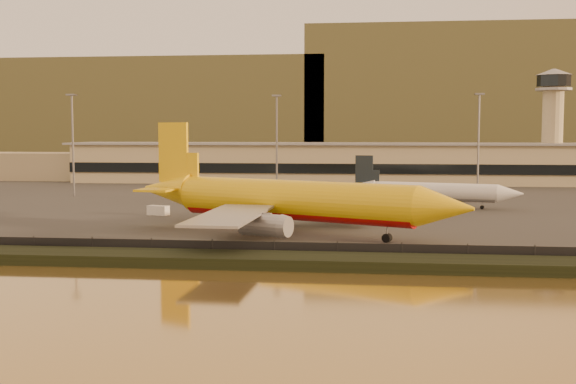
# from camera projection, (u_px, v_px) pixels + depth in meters

# --- Properties ---
(ground) EXTENTS (900.00, 900.00, 0.00)m
(ground) POSITION_uv_depth(u_px,v_px,m) (273.00, 244.00, 104.57)
(ground) COLOR black
(ground) RESTS_ON ground
(embankment) EXTENTS (320.00, 7.00, 1.40)m
(embankment) POSITION_uv_depth(u_px,v_px,m) (254.00, 260.00, 87.69)
(embankment) COLOR black
(embankment) RESTS_ON ground
(tarmac) EXTENTS (320.00, 220.00, 0.20)m
(tarmac) POSITION_uv_depth(u_px,v_px,m) (320.00, 191.00, 198.59)
(tarmac) COLOR #2D2D2D
(tarmac) RESTS_ON ground
(perimeter_fence) EXTENTS (300.00, 0.05, 2.20)m
(perimeter_fence) POSITION_uv_depth(u_px,v_px,m) (259.00, 250.00, 91.60)
(perimeter_fence) COLOR black
(perimeter_fence) RESTS_ON tarmac
(terminal_building) EXTENTS (202.00, 25.00, 12.60)m
(terminal_building) POSITION_uv_depth(u_px,v_px,m) (282.00, 163.00, 229.99)
(terminal_building) COLOR tan
(terminal_building) RESTS_ON tarmac
(control_tower) EXTENTS (11.20, 11.20, 35.50)m
(control_tower) POSITION_uv_depth(u_px,v_px,m) (553.00, 114.00, 224.31)
(control_tower) COLOR tan
(control_tower) RESTS_ON tarmac
(apron_light_masts) EXTENTS (152.20, 12.20, 25.40)m
(apron_light_masts) POSITION_uv_depth(u_px,v_px,m) (376.00, 134.00, 175.75)
(apron_light_masts) COLOR slate
(apron_light_masts) RESTS_ON tarmac
(distant_hills) EXTENTS (470.00, 160.00, 70.00)m
(distant_hills) POSITION_uv_depth(u_px,v_px,m) (315.00, 107.00, 440.86)
(distant_hills) COLOR brown
(distant_hills) RESTS_ON ground
(dhl_cargo_jet) EXTENTS (56.17, 53.21, 17.68)m
(dhl_cargo_jet) POSITION_uv_depth(u_px,v_px,m) (289.00, 201.00, 113.24)
(dhl_cargo_jet) COLOR yellow
(dhl_cargo_jet) RESTS_ON tarmac
(white_narrowbody_jet) EXTENTS (37.28, 35.59, 10.87)m
(white_narrowbody_jet) POSITION_uv_depth(u_px,v_px,m) (431.00, 192.00, 153.92)
(white_narrowbody_jet) COLOR white
(white_narrowbody_jet) RESTS_ON tarmac
(gse_vehicle_yellow) EXTENTS (4.56, 2.08, 2.04)m
(gse_vehicle_yellow) POSITION_uv_depth(u_px,v_px,m) (363.00, 212.00, 135.28)
(gse_vehicle_yellow) COLOR yellow
(gse_vehicle_yellow) RESTS_ON tarmac
(gse_vehicle_white) EXTENTS (4.45, 2.93, 1.84)m
(gse_vehicle_white) POSITION_uv_depth(u_px,v_px,m) (158.00, 210.00, 139.31)
(gse_vehicle_white) COLOR white
(gse_vehicle_white) RESTS_ON tarmac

